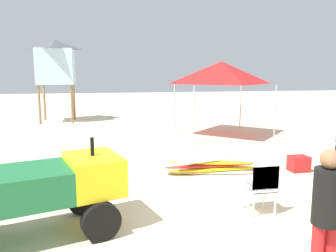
{
  "coord_description": "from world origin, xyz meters",
  "views": [
    {
      "loc": [
        -2.02,
        -4.64,
        2.52
      ],
      "look_at": [
        -0.27,
        4.0,
        1.13
      ],
      "focal_mm": 35.53,
      "sensor_mm": 36.0,
      "label": 1
    }
  ],
  "objects_px": {
    "popup_canopy": "(221,73)",
    "lifeguard_tower": "(56,62)",
    "cooler_box": "(299,164)",
    "surfboard_pile": "(213,166)",
    "stacked_plastic_chairs": "(262,182)",
    "utility_cart": "(42,188)",
    "lifeguard_far_right": "(326,211)"
  },
  "relations": [
    {
      "from": "stacked_plastic_chairs",
      "to": "utility_cart",
      "type": "bearing_deg",
      "value": -178.93
    },
    {
      "from": "surfboard_pile",
      "to": "cooler_box",
      "type": "bearing_deg",
      "value": -6.49
    },
    {
      "from": "lifeguard_far_right",
      "to": "lifeguard_tower",
      "type": "bearing_deg",
      "value": 107.23
    },
    {
      "from": "utility_cart",
      "to": "surfboard_pile",
      "type": "xyz_separation_m",
      "value": [
        3.7,
        2.62,
        -0.59
      ]
    },
    {
      "from": "utility_cart",
      "to": "lifeguard_far_right",
      "type": "distance_m",
      "value": 3.97
    },
    {
      "from": "surfboard_pile",
      "to": "cooler_box",
      "type": "height_order",
      "value": "same"
    },
    {
      "from": "utility_cart",
      "to": "lifeguard_tower",
      "type": "height_order",
      "value": "lifeguard_tower"
    },
    {
      "from": "stacked_plastic_chairs",
      "to": "lifeguard_tower",
      "type": "height_order",
      "value": "lifeguard_tower"
    },
    {
      "from": "surfboard_pile",
      "to": "stacked_plastic_chairs",
      "type": "bearing_deg",
      "value": -89.54
    },
    {
      "from": "popup_canopy",
      "to": "stacked_plastic_chairs",
      "type": "bearing_deg",
      "value": -104.83
    },
    {
      "from": "stacked_plastic_chairs",
      "to": "surfboard_pile",
      "type": "relative_size",
      "value": 0.38
    },
    {
      "from": "surfboard_pile",
      "to": "lifeguard_far_right",
      "type": "relative_size",
      "value": 1.57
    },
    {
      "from": "lifeguard_far_right",
      "to": "lifeguard_tower",
      "type": "relative_size",
      "value": 0.4
    },
    {
      "from": "surfboard_pile",
      "to": "popup_canopy",
      "type": "distance_m",
      "value": 5.87
    },
    {
      "from": "stacked_plastic_chairs",
      "to": "cooler_box",
      "type": "distance_m",
      "value": 3.23
    },
    {
      "from": "stacked_plastic_chairs",
      "to": "popup_canopy",
      "type": "height_order",
      "value": "popup_canopy"
    },
    {
      "from": "stacked_plastic_chairs",
      "to": "lifeguard_far_right",
      "type": "distance_m",
      "value": 2.17
    },
    {
      "from": "popup_canopy",
      "to": "cooler_box",
      "type": "relative_size",
      "value": 6.62
    },
    {
      "from": "popup_canopy",
      "to": "lifeguard_tower",
      "type": "xyz_separation_m",
      "value": [
        -6.99,
        5.46,
        0.55
      ]
    },
    {
      "from": "utility_cart",
      "to": "popup_canopy",
      "type": "relative_size",
      "value": 0.87
    },
    {
      "from": "utility_cart",
      "to": "cooler_box",
      "type": "distance_m",
      "value": 6.43
    },
    {
      "from": "surfboard_pile",
      "to": "lifeguard_far_right",
      "type": "distance_m",
      "value": 4.74
    },
    {
      "from": "lifeguard_far_right",
      "to": "cooler_box",
      "type": "distance_m",
      "value": 5.15
    },
    {
      "from": "surfboard_pile",
      "to": "lifeguard_tower",
      "type": "relative_size",
      "value": 0.63
    },
    {
      "from": "lifeguard_far_right",
      "to": "cooler_box",
      "type": "relative_size",
      "value": 3.53
    },
    {
      "from": "utility_cart",
      "to": "popup_canopy",
      "type": "height_order",
      "value": "popup_canopy"
    },
    {
      "from": "lifeguard_far_right",
      "to": "cooler_box",
      "type": "bearing_deg",
      "value": 60.0
    },
    {
      "from": "cooler_box",
      "to": "lifeguard_far_right",
      "type": "bearing_deg",
      "value": -120.0
    },
    {
      "from": "stacked_plastic_chairs",
      "to": "cooler_box",
      "type": "bearing_deg",
      "value": 45.83
    },
    {
      "from": "popup_canopy",
      "to": "cooler_box",
      "type": "height_order",
      "value": "popup_canopy"
    },
    {
      "from": "utility_cart",
      "to": "popup_canopy",
      "type": "distance_m",
      "value": 9.67
    },
    {
      "from": "stacked_plastic_chairs",
      "to": "surfboard_pile",
      "type": "xyz_separation_m",
      "value": [
        -0.02,
        2.55,
        -0.41
      ]
    }
  ]
}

